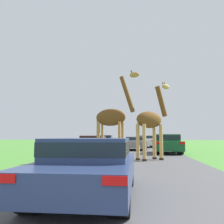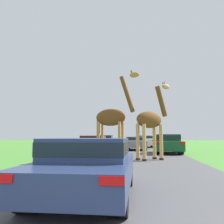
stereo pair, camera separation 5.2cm
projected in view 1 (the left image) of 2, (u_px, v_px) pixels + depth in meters
road at (130, 146)px, 29.79m from camera, size 8.38×120.00×0.00m
giraffe_near_road at (113, 118)px, 13.45m from camera, size 2.63×1.12×5.02m
giraffe_companion at (151, 122)px, 13.22m from camera, size 2.20×1.85×4.54m
car_lead_maroon at (89, 165)px, 5.22m from camera, size 1.89×4.11×1.26m
car_queue_right at (145, 141)px, 28.20m from camera, size 1.90×4.40×1.43m
car_queue_left at (93, 144)px, 17.69m from camera, size 1.82×4.07×1.34m
car_far_ahead at (136, 143)px, 22.73m from camera, size 1.97×4.16×1.26m
car_verge_right at (167, 143)px, 18.15m from camera, size 1.98×4.00×1.45m
car_rear_follower at (105, 140)px, 30.25m from camera, size 1.75×3.94×1.41m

